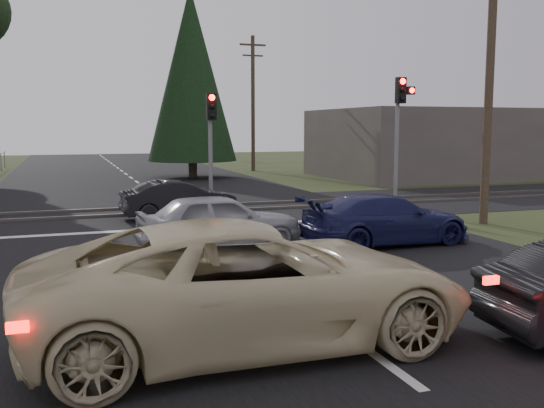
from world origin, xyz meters
name	(u,v)px	position (x,y,z in m)	size (l,w,h in m)	color
ground	(300,301)	(0.00, 0.00, 0.00)	(120.00, 120.00, 0.00)	#2C3618
road	(187,219)	(0.00, 10.00, 0.01)	(14.00, 100.00, 0.01)	black
rail_corridor	(176,211)	(0.00, 12.00, 0.01)	(120.00, 8.00, 0.01)	black
stop_line	(199,227)	(0.00, 8.20, 0.01)	(13.00, 0.35, 0.00)	silver
rail_near	(180,212)	(0.00, 11.20, 0.05)	(120.00, 0.12, 0.10)	#59544C
rail_far	(172,207)	(0.00, 12.80, 0.05)	(120.00, 0.12, 0.10)	#59544C
traffic_signal_right	(400,117)	(7.55, 9.47, 3.31)	(0.68, 0.48, 4.70)	slate
traffic_signal_center	(211,132)	(1.00, 10.68, 2.81)	(0.32, 0.48, 4.10)	slate
utility_pole_near	(490,69)	(8.50, 6.00, 4.73)	(1.80, 0.26, 9.00)	#4C3D2D
utility_pole_mid	(253,101)	(8.50, 30.00, 4.73)	(1.80, 0.26, 9.00)	#4C3D2D
utility_pole_far	(183,110)	(8.50, 55.00, 4.73)	(1.80, 0.26, 9.00)	#4C3D2D
conifer_tree	(191,75)	(3.50, 26.00, 5.99)	(5.20, 5.20, 11.00)	#473D33
building_right	(442,143)	(18.00, 22.00, 2.00)	(14.00, 10.00, 4.00)	#59514C
cream_coupe	(250,283)	(-1.41, -1.67, 0.86)	(2.84, 6.16, 1.71)	beige
silver_car	(219,221)	(-0.20, 4.88, 0.69)	(1.63, 4.04, 1.38)	#A4A7AC
blue_sedan	(386,220)	(3.94, 4.03, 0.64)	(1.80, 4.44, 1.29)	#181B4A
dark_car_far	(179,199)	(-0.20, 10.27, 0.62)	(1.31, 3.76, 1.24)	black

